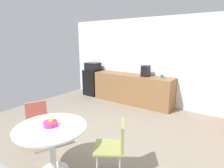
{
  "coord_description": "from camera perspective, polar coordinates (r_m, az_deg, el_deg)",
  "views": [
    {
      "loc": [
        2.36,
        -2.34,
        1.94
      ],
      "look_at": [
        -0.1,
        1.1,
        0.95
      ],
      "focal_mm": 30.06,
      "sensor_mm": 36.0,
      "label": 1
    }
  ],
  "objects": [
    {
      "name": "fruit_bowl",
      "position": [
        2.85,
        -18.11,
        -11.19
      ],
      "size": [
        0.2,
        0.2,
        0.11
      ],
      "color": "#D8338C",
      "rests_on": "round_table"
    },
    {
      "name": "mini_fridge",
      "position": [
        6.82,
        -5.79,
        0.52
      ],
      "size": [
        0.54,
        0.54,
        0.9
      ],
      "primitive_type": "cube",
      "color": "black",
      "rests_on": "ground_plane"
    },
    {
      "name": "microwave",
      "position": [
        6.72,
        -5.91,
        5.36
      ],
      "size": [
        0.48,
        0.38,
        0.26
      ],
      "primitive_type": "cube",
      "color": "black",
      "rests_on": "mini_fridge"
    },
    {
      "name": "chair_olive",
      "position": [
        2.79,
        1.16,
        -17.31
      ],
      "size": [
        0.58,
        0.58,
        0.83
      ],
      "color": "silver",
      "rests_on": "ground_plane"
    },
    {
      "name": "round_table",
      "position": [
        2.92,
        -17.93,
        -14.95
      ],
      "size": [
        1.01,
        1.01,
        0.75
      ],
      "color": "silver",
      "rests_on": "ground_plane"
    },
    {
      "name": "mug_white",
      "position": [
        5.46,
        14.93,
        2.29
      ],
      "size": [
        0.13,
        0.08,
        0.09
      ],
      "color": "#338C59",
      "rests_on": "counter_block"
    },
    {
      "name": "coffee_maker",
      "position": [
        5.59,
        10.13,
        3.93
      ],
      "size": [
        0.2,
        0.24,
        0.32
      ],
      "primitive_type": "cube",
      "color": "black",
      "rests_on": "counter_block"
    },
    {
      "name": "counter_block",
      "position": [
        5.9,
        6.19,
        -1.51
      ],
      "size": [
        2.56,
        0.6,
        0.9
      ],
      "primitive_type": "cube",
      "color": "brown",
      "rests_on": "ground_plane"
    },
    {
      "name": "ground_plane",
      "position": [
        3.84,
        -8.74,
        -17.28
      ],
      "size": [
        6.0,
        6.0,
        0.0
      ],
      "primitive_type": "plane",
      "color": "gray"
    },
    {
      "name": "chair_coral",
      "position": [
        3.77,
        -21.65,
        -9.85
      ],
      "size": [
        0.54,
        0.54,
        0.83
      ],
      "color": "silver",
      "rests_on": "ground_plane"
    },
    {
      "name": "wall_back",
      "position": [
        5.87,
        11.75,
        6.66
      ],
      "size": [
        6.0,
        0.1,
        2.6
      ],
      "primitive_type": "cube",
      "color": "silver",
      "rests_on": "ground_plane"
    }
  ]
}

